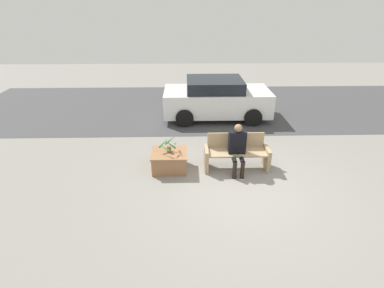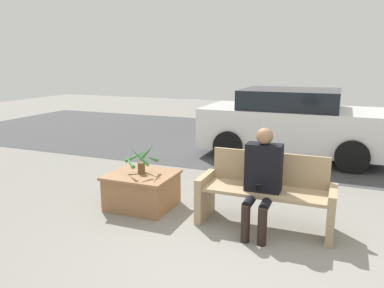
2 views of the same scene
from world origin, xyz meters
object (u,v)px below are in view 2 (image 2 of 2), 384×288
(person_seated, at_px, (262,175))
(parked_car, at_px, (293,123))
(bench, at_px, (266,193))
(potted_plant, at_px, (141,160))
(planter_box, at_px, (142,189))

(person_seated, height_order, parked_car, parked_car)
(bench, xyz_separation_m, person_seated, (-0.02, -0.18, 0.28))
(potted_plant, bearing_deg, person_seated, -4.25)
(bench, bearing_deg, person_seated, -96.12)
(bench, height_order, person_seated, person_seated)
(potted_plant, xyz_separation_m, parked_car, (1.57, 3.79, 0.03))
(bench, bearing_deg, potted_plant, -178.29)
(person_seated, distance_m, potted_plant, 1.72)
(person_seated, distance_m, parked_car, 3.92)
(person_seated, bearing_deg, parked_car, 92.18)
(planter_box, relative_size, potted_plant, 1.71)
(person_seated, height_order, potted_plant, person_seated)
(planter_box, height_order, potted_plant, potted_plant)
(bench, relative_size, potted_plant, 3.11)
(bench, bearing_deg, planter_box, -178.37)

